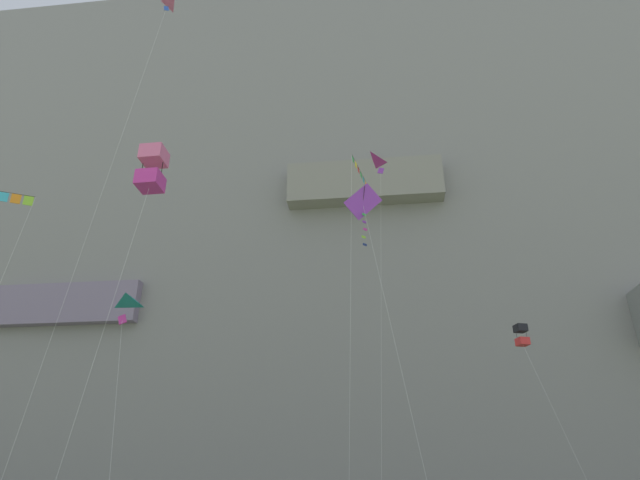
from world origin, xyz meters
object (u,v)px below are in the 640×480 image
Objects in this scene: kite_box_front_field at (152,169)px; kite_delta_upper_left at (387,174)px; kite_delta_high_left at (155,24)px; kite_box_mid_right at (522,336)px; kite_delta_upper_mid at (113,321)px; kite_diamond_far_right at (364,209)px; kite_banner_high_right at (360,202)px.

kite_box_front_field is 21.49m from kite_delta_upper_left.
kite_delta_high_left is 1.76× the size of kite_box_front_field.
kite_delta_high_left reaches higher than kite_box_front_field.
kite_delta_upper_mid is (-23.07, -8.56, -0.80)m from kite_box_mid_right.
kite_diamond_far_right is 1.52× the size of kite_delta_upper_mid.
kite_delta_upper_left reaches higher than kite_delta_upper_mid.
kite_box_mid_right is 1.09× the size of kite_delta_upper_mid.
kite_diamond_far_right is at bearing 5.13° from kite_delta_high_left.
kite_box_front_field is (-9.50, -8.57, -2.37)m from kite_banner_high_right.
kite_delta_high_left is at bearing -174.87° from kite_diamond_far_right.
kite_box_mid_right is (9.86, 5.71, -7.18)m from kite_banner_high_right.
kite_delta_high_left reaches higher than kite_delta_upper_left.
kite_diamond_far_right is 14.29m from kite_box_mid_right.
kite_diamond_far_right is at bearing -84.85° from kite_banner_high_right.
kite_delta_upper_mid is at bearing 122.99° from kite_box_front_field.
kite_banner_high_right is 4.76m from kite_diamond_far_right.
kite_delta_upper_mid is at bearing -159.63° from kite_box_mid_right.
kite_banner_high_right is 0.83× the size of kite_delta_upper_left.
kite_box_mid_right is at bearing 20.37° from kite_delta_upper_mid.
kite_delta_high_left is (-12.63, -5.12, 11.14)m from kite_banner_high_right.
kite_diamond_far_right is 0.69× the size of kite_delta_upper_left.
kite_diamond_far_right is at bearing 25.11° from kite_box_front_field.
kite_box_front_field is at bearing -143.60° from kite_box_mid_right.
kite_banner_high_right is 17.60m from kite_delta_high_left.
kite_delta_upper_mid is (-15.26, -10.09, -14.47)m from kite_delta_upper_left.
kite_box_mid_right is (7.81, -1.52, -13.67)m from kite_delta_upper_left.
kite_delta_upper_left is (1.70, 11.18, 9.12)m from kite_diamond_far_right.
kite_diamond_far_right reaches higher than kite_box_mid_right.
kite_banner_high_right is 15.70m from kite_delta_upper_mid.
kite_delta_upper_left reaches higher than kite_box_front_field.
kite_box_front_field is at bearing -137.95° from kite_banner_high_right.
kite_box_front_field is at bearing -47.86° from kite_delta_high_left.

